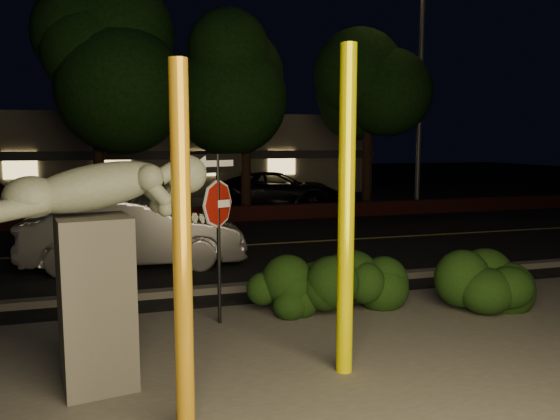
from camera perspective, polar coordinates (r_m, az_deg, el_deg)
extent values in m
plane|color=black|center=(16.60, -9.81, -2.04)|extent=(90.00, 90.00, 0.00)
cube|color=#4C4944|center=(6.19, 3.06, -17.69)|extent=(14.00, 6.00, 0.02)
cube|color=black|center=(13.67, -8.31, -3.94)|extent=(80.00, 8.00, 0.01)
cube|color=#B7AC49|center=(13.67, -8.31, -3.89)|extent=(80.00, 0.12, 0.00)
cube|color=#4C4944|center=(9.72, -4.77, -8.10)|extent=(80.00, 0.25, 0.12)
cube|color=#4A1917|center=(17.84, -10.33, -0.60)|extent=(40.00, 0.35, 0.50)
cube|color=black|center=(23.51, -11.85, 0.59)|extent=(40.00, 12.00, 0.01)
cube|color=slate|center=(31.35, -13.18, 5.80)|extent=(22.00, 10.00, 4.00)
cube|color=#333338|center=(26.26, -12.50, 5.61)|extent=(22.00, 0.20, 0.40)
cube|color=#FFD87F|center=(26.57, -25.53, 4.24)|extent=(1.40, 0.08, 1.20)
cube|color=#FFD87F|center=(26.26, -16.85, 4.60)|extent=(1.40, 0.08, 1.20)
cube|color=#FFD87F|center=(26.54, -8.16, 4.85)|extent=(1.40, 0.08, 1.20)
cube|color=#FFD87F|center=(27.42, 0.17, 4.99)|extent=(1.40, 0.08, 1.20)
cylinder|color=black|center=(19.50, -18.43, 5.32)|extent=(0.36, 0.36, 4.25)
ellipsoid|color=black|center=(19.80, -18.89, 16.80)|extent=(5.20, 5.20, 4.68)
cylinder|color=black|center=(19.60, -3.62, 5.31)|extent=(0.36, 0.36, 4.00)
ellipsoid|color=black|center=(19.83, -3.71, 16.00)|extent=(4.80, 4.80, 4.32)
cylinder|color=black|center=(21.74, 9.08, 5.28)|extent=(0.36, 0.36, 3.90)
ellipsoid|color=black|center=(21.91, 9.27, 14.44)|extent=(4.40, 4.40, 3.96)
cylinder|color=gold|center=(4.79, -10.18, -4.52)|extent=(0.16, 0.16, 3.30)
cylinder|color=#F8F000|center=(6.02, 6.94, -0.39)|extent=(0.18, 0.18, 3.65)
cylinder|color=black|center=(7.76, -6.43, -3.20)|extent=(0.05, 0.05, 2.44)
cube|color=white|center=(7.69, -6.48, 0.64)|extent=(0.35, 0.17, 0.10)
cube|color=black|center=(7.64, -6.54, 4.86)|extent=(0.77, 0.36, 0.26)
cube|color=white|center=(7.64, -6.54, 4.86)|extent=(0.49, 0.23, 0.10)
cube|color=#4C4944|center=(6.12, -18.64, -9.23)|extent=(0.83, 0.83, 1.84)
sphere|color=slate|center=(6.10, -9.76, 3.71)|extent=(0.43, 0.43, 0.43)
ellipsoid|color=black|center=(8.34, 1.54, -7.91)|extent=(1.82, 1.08, 0.89)
ellipsoid|color=black|center=(8.52, 7.76, -6.97)|extent=(1.74, 1.06, 1.08)
ellipsoid|color=black|center=(9.09, 21.20, -6.83)|extent=(1.52, 1.06, 0.98)
cylinder|color=#4E4E53|center=(21.54, 14.45, 12.11)|extent=(0.18, 0.18, 9.14)
imported|color=#A3A3A8|center=(11.75, -14.86, -2.29)|extent=(4.57, 1.86, 1.47)
imported|color=#430A0C|center=(19.48, -19.47, 0.91)|extent=(4.78, 3.42, 1.29)
imported|color=black|center=(21.78, -0.30, 2.11)|extent=(5.64, 4.03, 1.43)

